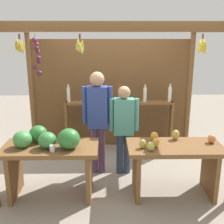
# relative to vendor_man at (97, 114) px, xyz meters

# --- Properties ---
(ground_plane) EXTENTS (12.00, 12.00, 0.00)m
(ground_plane) POSITION_rel_vendor_man_xyz_m (0.23, 0.12, -1.03)
(ground_plane) COLOR gray
(ground_plane) RESTS_ON ground
(market_stall) EXTENTS (3.29, 2.27, 2.41)m
(market_stall) POSITION_rel_vendor_man_xyz_m (0.23, 0.63, 0.38)
(market_stall) COLOR brown
(market_stall) RESTS_ON ground
(fruit_counter_left) EXTENTS (1.33, 0.67, 1.04)m
(fruit_counter_left) POSITION_rel_vendor_man_xyz_m (-0.65, -0.69, -0.34)
(fruit_counter_left) COLOR brown
(fruit_counter_left) RESTS_ON ground
(fruit_counter_right) EXTENTS (1.33, 0.64, 0.91)m
(fruit_counter_right) POSITION_rel_vendor_man_xyz_m (1.09, -0.68, -0.46)
(fruit_counter_right) COLOR brown
(fruit_counter_right) RESTS_ON ground
(bottle_shelf_unit) EXTENTS (2.11, 0.22, 1.36)m
(bottle_shelf_unit) POSITION_rel_vendor_man_xyz_m (0.39, 0.93, -0.25)
(bottle_shelf_unit) COLOR brown
(bottle_shelf_unit) RESTS_ON ground
(vendor_man) EXTENTS (0.48, 0.23, 1.70)m
(vendor_man) POSITION_rel_vendor_man_xyz_m (0.00, 0.00, 0.00)
(vendor_man) COLOR #513455
(vendor_man) RESTS_ON ground
(vendor_woman) EXTENTS (0.48, 0.20, 1.48)m
(vendor_woman) POSITION_rel_vendor_man_xyz_m (0.42, -0.03, -0.15)
(vendor_woman) COLOR #2A3B54
(vendor_woman) RESTS_ON ground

